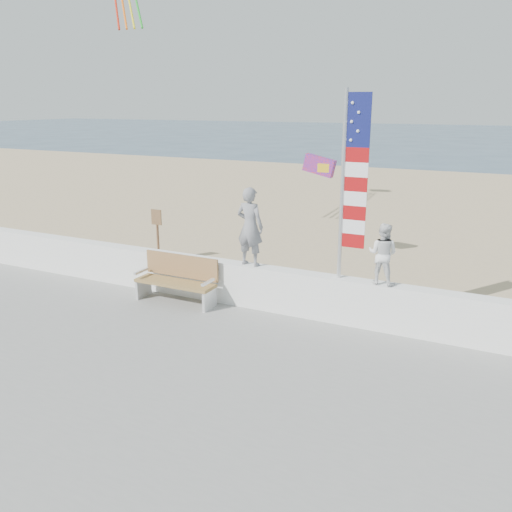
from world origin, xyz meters
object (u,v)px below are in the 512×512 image
Objects in this scene: child at (383,254)px; flag at (350,179)px; adult at (250,227)px; bench at (177,279)px.

child is 0.33× the size of flag.
adult is at bearing 179.99° from flag.
adult is 0.90× the size of bench.
adult is 1.99m from bench.
adult is 1.42× the size of child.
flag is at bearing 5.41° from child.
child is 1.51m from flag.
flag is (3.56, 0.45, 2.30)m from bench.
flag reaches higher than bench.
child is at bearing -175.32° from adult.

